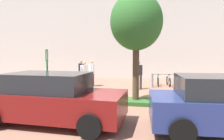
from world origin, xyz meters
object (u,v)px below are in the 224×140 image
at_px(bike_at_sign, 50,91).
at_px(person_casual_tan, 84,73).
at_px(parking_sign_post, 47,67).
at_px(car_maroon_wagon, 53,98).
at_px(person_suited_dark, 138,73).
at_px(bike_rack_cluster, 168,81).
at_px(bollard_steel, 152,80).
at_px(person_shirt_blue, 92,71).
at_px(person_suited_navy, 81,70).
at_px(tree_sidewalk, 136,22).

xyz_separation_m(bike_at_sign, person_casual_tan, (0.80, 2.60, 0.63)).
height_order(parking_sign_post, car_maroon_wagon, parking_sign_post).
bearing_deg(bike_at_sign, person_suited_dark, 40.54).
xyz_separation_m(bike_rack_cluster, bollard_steel, (-1.09, -0.80, 0.10)).
bearing_deg(parking_sign_post, car_maroon_wagon, -58.33).
bearing_deg(bike_rack_cluster, person_shirt_blue, -167.14).
bearing_deg(person_suited_navy, bollard_steel, -6.19).
xyz_separation_m(bike_rack_cluster, person_suited_navy, (-6.01, -0.27, 0.63)).
bearing_deg(car_maroon_wagon, parking_sign_post, 121.67).
height_order(bike_rack_cluster, person_shirt_blue, person_shirt_blue).
xyz_separation_m(parking_sign_post, person_casual_tan, (0.84, 2.75, -0.55)).
xyz_separation_m(tree_sidewalk, person_suited_dark, (-0.13, 3.47, -2.46)).
height_order(bollard_steel, car_maroon_wagon, car_maroon_wagon).
bearing_deg(person_suited_navy, bike_rack_cluster, 2.56).
distance_m(parking_sign_post, person_suited_navy, 5.02).
relative_size(tree_sidewalk, person_casual_tan, 2.73).
distance_m(bollard_steel, person_shirt_blue, 3.95).
bearing_deg(bike_rack_cluster, bollard_steel, -143.67).
relative_size(person_casual_tan, car_maroon_wagon, 0.40).
bearing_deg(person_suited_navy, person_suited_dark, -19.38).
relative_size(parking_sign_post, person_suited_navy, 1.36).
bearing_deg(person_casual_tan, person_shirt_blue, 88.38).
distance_m(person_suited_navy, person_casual_tan, 2.44).
bearing_deg(car_maroon_wagon, person_suited_dark, 71.63).
bearing_deg(person_casual_tan, car_maroon_wagon, -80.18).
height_order(bike_at_sign, person_shirt_blue, person_shirt_blue).
height_order(bike_rack_cluster, car_maroon_wagon, car_maroon_wagon).
bearing_deg(person_shirt_blue, person_casual_tan, -91.62).
bearing_deg(person_suited_navy, person_casual_tan, -66.23).
bearing_deg(car_maroon_wagon, person_suited_navy, 103.95).
relative_size(tree_sidewalk, bike_at_sign, 2.80).
xyz_separation_m(person_suited_dark, person_casual_tan, (-3.15, -0.78, 0.00)).
bearing_deg(car_maroon_wagon, bike_rack_cluster, 63.83).
distance_m(bike_at_sign, person_suited_dark, 5.24).
distance_m(tree_sidewalk, person_suited_navy, 6.96).
distance_m(parking_sign_post, bollard_steel, 6.62).
height_order(person_shirt_blue, car_maroon_wagon, person_shirt_blue).
height_order(person_suited_navy, person_casual_tan, same).
distance_m(bike_at_sign, person_suited_navy, 4.88).
relative_size(person_suited_navy, person_shirt_blue, 1.00).
xyz_separation_m(tree_sidewalk, person_casual_tan, (-3.28, 2.68, -2.46)).
relative_size(parking_sign_post, bike_rack_cluster, 1.12).
height_order(person_casual_tan, car_maroon_wagon, person_casual_tan).
relative_size(tree_sidewalk, person_shirt_blue, 2.73).
relative_size(tree_sidewalk, person_suited_navy, 2.73).
bearing_deg(parking_sign_post, tree_sidewalk, 0.89).
bearing_deg(tree_sidewalk, car_maroon_wagon, -127.08).
height_order(parking_sign_post, person_suited_navy, parking_sign_post).
bearing_deg(person_casual_tan, bike_rack_cluster, 26.49).
bearing_deg(car_maroon_wagon, bike_at_sign, 119.89).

